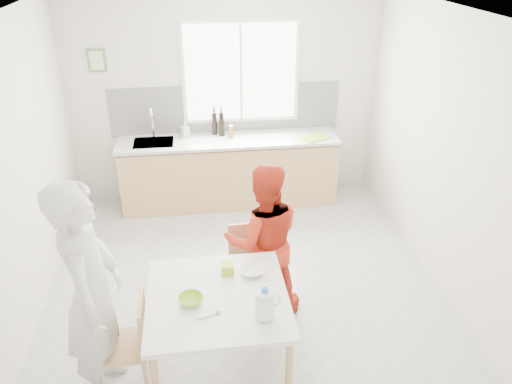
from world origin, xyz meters
TOP-DOWN VIEW (x-y plane):
  - ground at (0.00, 0.00)m, footprint 4.50×4.50m
  - room_shell at (0.00, 0.00)m, footprint 4.50×4.50m
  - window at (0.20, 2.23)m, footprint 1.50×0.06m
  - backsplash at (0.00, 2.24)m, footprint 3.00×0.02m
  - picture_frame at (-1.55, 2.23)m, footprint 0.22×0.03m
  - kitchen_counter at (-0.00, 1.95)m, footprint 2.84×0.64m
  - dining_table at (-0.33, -1.05)m, footprint 1.07×1.07m
  - chair_left at (-1.01, -1.05)m, footprint 0.39×0.39m
  - chair_far at (0.02, -0.23)m, footprint 0.41×0.41m
  - person_white at (-1.23, -1.05)m, footprint 0.45×0.68m
  - person_red at (0.14, -0.24)m, footprint 0.74×0.58m
  - bowl_green at (-0.53, -1.10)m, footprint 0.18×0.18m
  - bowl_white at (-0.03, -0.80)m, footprint 0.20×0.20m
  - milk_jug at (-0.00, -1.33)m, footprint 0.19×0.14m
  - green_box at (-0.23, -0.77)m, footprint 0.10×0.10m
  - spoon at (-0.41, -1.27)m, footprint 0.15×0.07m
  - cutting_board at (1.11, 1.83)m, footprint 0.42×0.37m
  - wine_bottle_a at (-0.07, 2.07)m, footprint 0.07×0.07m
  - wine_bottle_b at (-0.16, 2.14)m, footprint 0.07×0.07m
  - jar_amber at (0.04, 2.00)m, footprint 0.06×0.06m
  - soap_bottle at (-0.55, 2.10)m, footprint 0.12×0.12m

SIDE VIEW (x-z plane):
  - ground at x=0.00m, z-range 0.00..0.00m
  - kitchen_counter at x=0.00m, z-range -0.27..1.10m
  - chair_left at x=-1.01m, z-range 0.04..0.88m
  - chair_far at x=0.02m, z-range 0.04..0.93m
  - dining_table at x=-0.33m, z-range 0.33..1.15m
  - person_red at x=0.14m, z-range 0.00..1.52m
  - spoon at x=-0.41m, z-range 0.83..0.84m
  - bowl_white at x=-0.03m, z-range 0.82..0.87m
  - bowl_green at x=-0.53m, z-range 0.82..0.88m
  - green_box at x=-0.23m, z-range 0.82..0.91m
  - cutting_board at x=1.11m, z-range 0.92..0.93m
  - person_white at x=-1.23m, z-range 0.00..1.86m
  - milk_jug at x=0.00m, z-range 0.83..1.07m
  - jar_amber at x=0.04m, z-range 0.92..1.08m
  - soap_bottle at x=-0.55m, z-range 0.92..1.12m
  - wine_bottle_b at x=-0.16m, z-range 0.92..1.22m
  - wine_bottle_a at x=-0.07m, z-range 0.92..1.24m
  - backsplash at x=0.00m, z-range 0.90..1.55m
  - room_shell at x=0.00m, z-range -0.61..3.89m
  - window at x=0.20m, z-range 1.05..2.35m
  - picture_frame at x=-1.55m, z-range 1.76..2.04m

